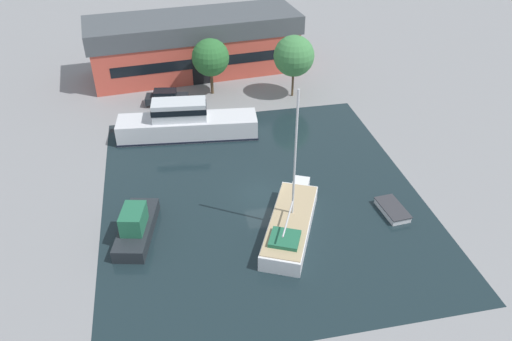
% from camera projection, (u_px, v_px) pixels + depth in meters
% --- Properties ---
extents(ground_plane, '(440.00, 440.00, 0.00)m').
position_uv_depth(ground_plane, '(261.00, 195.00, 41.51)').
color(ground_plane, gray).
extents(water_canal, '(25.82, 29.33, 0.01)m').
position_uv_depth(water_canal, '(261.00, 195.00, 41.51)').
color(water_canal, '#19282D').
rests_on(water_canal, ground).
extents(warehouse_building, '(26.06, 10.70, 6.97)m').
position_uv_depth(warehouse_building, '(195.00, 44.00, 60.89)').
color(warehouse_building, '#C64C3D').
rests_on(warehouse_building, ground).
extents(quay_tree_near_building, '(4.16, 4.16, 6.42)m').
position_uv_depth(quay_tree_near_building, '(211.00, 58.00, 55.16)').
color(quay_tree_near_building, brown).
rests_on(quay_tree_near_building, ground).
extents(quay_tree_by_water, '(4.49, 4.49, 7.00)m').
position_uv_depth(quay_tree_by_water, '(294.00, 56.00, 54.41)').
color(quay_tree_by_water, brown).
rests_on(quay_tree_by_water, ground).
extents(parked_car, '(4.85, 2.48, 1.70)m').
position_uv_depth(parked_car, '(167.00, 98.00, 54.74)').
color(parked_car, '#1E2328').
rests_on(parked_car, ground).
extents(sailboat_moored, '(6.42, 10.20, 11.46)m').
position_uv_depth(sailboat_moored, '(291.00, 223.00, 37.42)').
color(sailboat_moored, white).
rests_on(sailboat_moored, water_canal).
extents(motor_cruiser, '(13.93, 4.58, 3.81)m').
position_uv_depth(motor_cruiser, '(186.00, 123.00, 48.76)').
color(motor_cruiser, silver).
rests_on(motor_cruiser, water_canal).
extents(small_dinghy, '(1.94, 3.33, 0.55)m').
position_uv_depth(small_dinghy, '(392.00, 210.00, 39.44)').
color(small_dinghy, silver).
rests_on(small_dinghy, water_canal).
extents(cabin_boat, '(3.56, 6.60, 2.58)m').
position_uv_depth(cabin_boat, '(136.00, 226.00, 36.87)').
color(cabin_boat, '#23282D').
rests_on(cabin_boat, water_canal).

